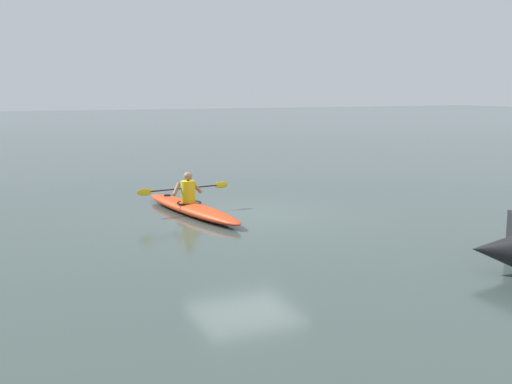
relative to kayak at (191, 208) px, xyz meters
The scene contains 3 objects.
ground_plane 1.30m from the kayak, 148.98° to the left, with size 160.00×160.00×0.00m, color #384742.
kayak is the anchor object (origin of this frame).
kayaker 0.47m from the kayak, 81.03° to the right, with size 2.46×0.59×0.73m.
Camera 1 is at (5.68, 13.44, 2.97)m, focal length 43.64 mm.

